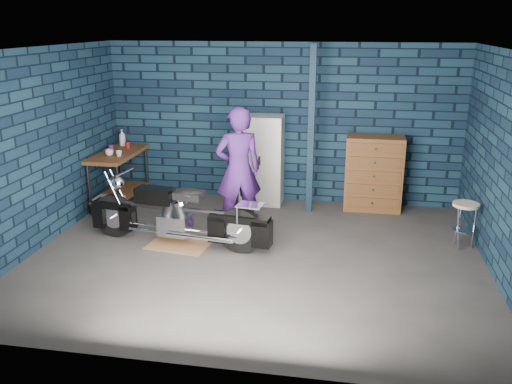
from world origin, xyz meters
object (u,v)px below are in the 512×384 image
at_px(motorcycle, 178,211).
at_px(locker, 262,160).
at_px(workbench, 120,178).
at_px(storage_bin, 110,205).
at_px(tool_chest, 373,173).
at_px(person, 238,170).
at_px(shop_stool, 464,225).

bearing_deg(motorcycle, locker, 75.08).
relative_size(motorcycle, locker, 1.50).
relative_size(workbench, storage_bin, 3.17).
relative_size(workbench, locker, 0.92).
height_order(workbench, tool_chest, tool_chest).
distance_m(person, shop_stool, 3.26).
distance_m(motorcycle, locker, 2.21).
distance_m(motorcycle, person, 1.10).
distance_m(locker, shop_stool, 3.42).
bearing_deg(locker, storage_bin, -157.51).
distance_m(storage_bin, tool_chest, 4.38).
xyz_separation_m(person, storage_bin, (-2.24, 0.32, -0.79)).
distance_m(person, tool_chest, 2.41).
relative_size(motorcycle, shop_stool, 3.52).
bearing_deg(workbench, shop_stool, -9.93).
bearing_deg(motorcycle, person, 53.58).
relative_size(tool_chest, shop_stool, 1.90).
relative_size(person, shop_stool, 2.86).
relative_size(storage_bin, locker, 0.29).
bearing_deg(motorcycle, tool_chest, 44.33).
distance_m(locker, tool_chest, 1.88).
distance_m(storage_bin, shop_stool, 5.46).
bearing_deg(storage_bin, tool_chest, 13.01).
bearing_deg(storage_bin, motorcycle, -34.48).
height_order(storage_bin, locker, locker).
height_order(locker, tool_chest, locker).
height_order(locker, shop_stool, locker).
bearing_deg(motorcycle, workbench, 142.48).
height_order(workbench, shop_stool, workbench).
distance_m(storage_bin, locker, 2.64).
bearing_deg(shop_stool, locker, 154.96).
xyz_separation_m(motorcycle, locker, (0.84, 2.03, 0.26)).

